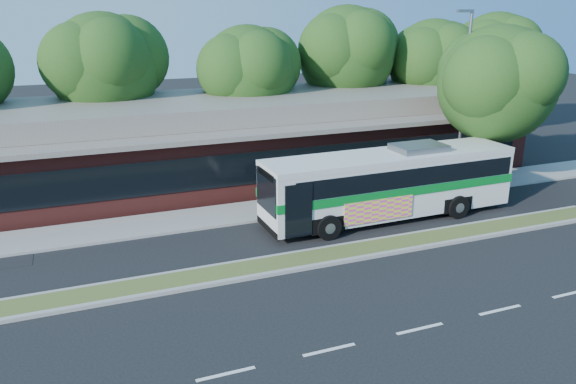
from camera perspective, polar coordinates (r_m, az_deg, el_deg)
name	(u,v)px	position (r m, az deg, el deg)	size (l,w,h in m)	color
ground	(344,262)	(21.49, 5.75, -7.07)	(120.00, 120.00, 0.00)	black
median_strip	(337,254)	(21.94, 5.04, -6.28)	(26.00, 1.10, 0.15)	#4D5A26
sidewalk	(284,207)	(26.87, -0.42, -1.55)	(44.00, 2.60, 0.12)	gray
plaza_building	(243,137)	(32.30, -4.63, 5.61)	(33.20, 11.20, 4.45)	maroon
lamp_post	(463,96)	(30.05, 17.38, 9.28)	(0.93, 0.18, 9.07)	slate
tree_bg_b	(112,64)	(33.59, -17.48, 12.28)	(6.69, 6.00, 9.00)	black
tree_bg_c	(253,70)	(34.18, -3.55, 12.22)	(6.24, 5.60, 8.26)	black
tree_bg_d	(351,52)	(37.77, 6.46, 13.97)	(6.91, 6.20, 9.37)	black
tree_bg_e	(437,61)	(40.11, 14.89, 12.76)	(6.47, 5.80, 8.50)	black
tree_bg_f	(498,52)	(44.62, 20.60, 13.14)	(6.69, 6.00, 8.92)	black
transit_bus	(390,179)	(25.54, 10.36, 1.29)	(11.85, 2.95, 3.31)	silver
sidewalk_tree	(502,81)	(30.73, 20.93, 10.51)	(6.53, 5.86, 8.44)	black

